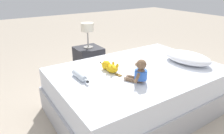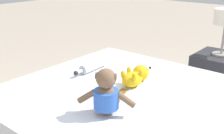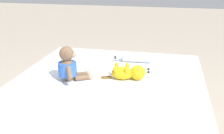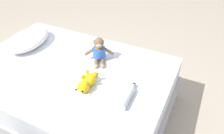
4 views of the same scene
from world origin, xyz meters
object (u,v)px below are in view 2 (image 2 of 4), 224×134
Objects in this scene: plush_yellow_creature at (136,76)px; nightstand at (217,85)px; plush_monkey at (107,95)px; glass_bottle at (93,66)px.

plush_yellow_creature is 0.98m from nightstand.
plush_yellow_creature is at bearing -165.76° from plush_monkey.
nightstand is (-0.90, 0.20, -0.31)m from plush_yellow_creature.
plush_monkey is at bearing 14.24° from plush_yellow_creature.
plush_yellow_creature is 0.63× the size of nightstand.
plush_yellow_creature is at bearing 90.05° from glass_bottle.
plush_monkey is 0.51× the size of nightstand.
nightstand is at bearing 175.56° from plush_monkey.
plush_yellow_creature is 0.36m from glass_bottle.
plush_monkey is 0.80× the size of plush_yellow_creature.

